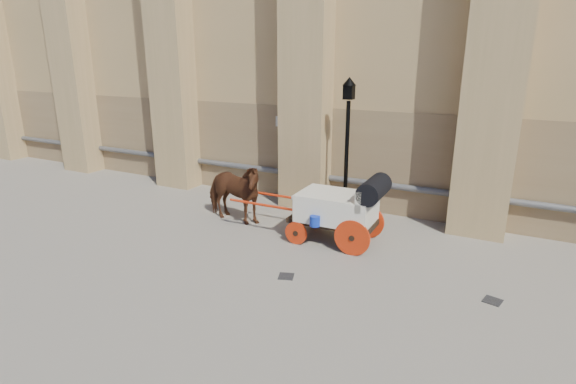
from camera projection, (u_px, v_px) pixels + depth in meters
The scene contains 6 objects.
ground at pixel (277, 254), 10.58m from camera, with size 90.00×90.00×0.00m, color gray.
horse at pixel (233, 192), 12.42m from camera, with size 0.94×2.06×1.74m, color #5A3219.
carriage at pixel (342, 206), 10.99m from camera, with size 4.04×1.44×1.76m.
street_lamp at pixel (347, 146), 12.33m from camera, with size 0.37×0.37×3.95m.
drain_grate_near at pixel (286, 276), 9.52m from camera, with size 0.32×0.32×0.01m, color black.
drain_grate_far at pixel (493, 301), 8.57m from camera, with size 0.32×0.32×0.01m, color black.
Camera 1 is at (4.68, -8.48, 4.50)m, focal length 28.00 mm.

